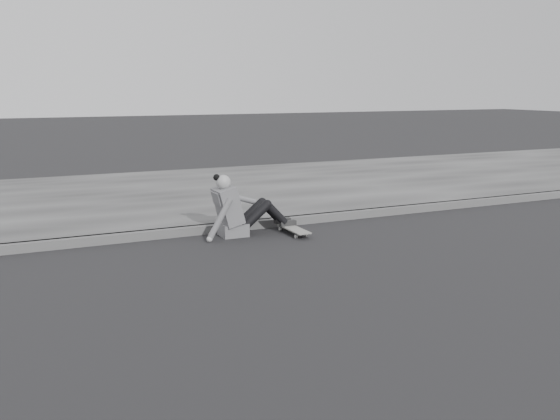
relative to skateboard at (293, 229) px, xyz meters
The scene contains 5 objects.
ground 2.32m from the skateboard, 61.22° to the right, with size 80.00×80.00×0.00m, color black.
curb 1.24m from the skateboard, 26.03° to the left, with size 24.00×0.16×0.12m, color #4D4D4D.
sidewalk 3.74m from the skateboard, 72.60° to the left, with size 24.00×6.00×0.12m, color #3E3E3E.
skateboard is the anchor object (origin of this frame).
seated_woman 0.83m from the skateboard, 161.47° to the left, with size 1.38×0.46×0.88m.
Camera 1 is at (-4.89, -5.64, 2.03)m, focal length 40.00 mm.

